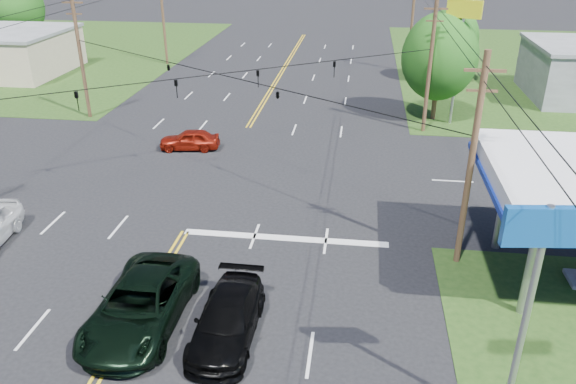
# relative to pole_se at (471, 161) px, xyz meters

# --- Properties ---
(ground) EXTENTS (280.00, 280.00, 0.00)m
(ground) POSITION_rel_pole_se_xyz_m (-13.00, 9.00, -4.92)
(ground) COLOR black
(ground) RESTS_ON ground
(grass_nw) EXTENTS (46.00, 48.00, 0.03)m
(grass_nw) POSITION_rel_pole_se_xyz_m (-48.00, 41.00, -4.92)
(grass_nw) COLOR #1D3A12
(grass_nw) RESTS_ON ground
(stop_bar) EXTENTS (10.00, 0.50, 0.02)m
(stop_bar) POSITION_rel_pole_se_xyz_m (-8.00, 1.00, -4.92)
(stop_bar) COLOR silver
(stop_bar) RESTS_ON ground
(pole_se) EXTENTS (1.60, 0.28, 9.50)m
(pole_se) POSITION_rel_pole_se_xyz_m (0.00, 0.00, 0.00)
(pole_se) COLOR #49341F
(pole_se) RESTS_ON ground
(pole_nw) EXTENTS (1.60, 0.28, 9.50)m
(pole_nw) POSITION_rel_pole_se_xyz_m (-26.00, 18.00, 0.00)
(pole_nw) COLOR #49341F
(pole_nw) RESTS_ON ground
(pole_ne) EXTENTS (1.60, 0.28, 9.50)m
(pole_ne) POSITION_rel_pole_se_xyz_m (0.00, 18.00, 0.00)
(pole_ne) COLOR #49341F
(pole_ne) RESTS_ON ground
(pole_left_far) EXTENTS (1.60, 0.28, 10.00)m
(pole_left_far) POSITION_rel_pole_se_xyz_m (-26.00, 37.00, 0.25)
(pole_left_far) COLOR #49341F
(pole_left_far) RESTS_ON ground
(pole_right_far) EXTENTS (1.60, 0.28, 10.00)m
(pole_right_far) POSITION_rel_pole_se_xyz_m (0.00, 37.00, 0.25)
(pole_right_far) COLOR #49341F
(pole_right_far) RESTS_ON ground
(span_wire_signals) EXTENTS (26.00, 18.00, 1.13)m
(span_wire_signals) POSITION_rel_pole_se_xyz_m (-13.00, 9.00, 1.08)
(span_wire_signals) COLOR black
(span_wire_signals) RESTS_ON ground
(power_lines) EXTENTS (26.04, 100.00, 0.64)m
(power_lines) POSITION_rel_pole_se_xyz_m (-13.00, 7.00, 3.68)
(power_lines) COLOR black
(power_lines) RESTS_ON ground
(tree_right_a) EXTENTS (5.70, 5.70, 8.18)m
(tree_right_a) POSITION_rel_pole_se_xyz_m (1.00, 21.00, -0.05)
(tree_right_a) COLOR #49341F
(tree_right_a) RESTS_ON ground
(tree_right_b) EXTENTS (4.94, 4.94, 7.09)m
(tree_right_b) POSITION_rel_pole_se_xyz_m (3.50, 33.00, -0.70)
(tree_right_b) COLOR #49341F
(tree_right_b) RESTS_ON ground
(tree_far_l) EXTENTS (6.08, 6.08, 8.72)m
(tree_far_l) POSITION_rel_pole_se_xyz_m (-45.00, 41.00, 0.28)
(tree_far_l) COLOR #49341F
(tree_far_l) RESTS_ON ground
(pickup_dkgreen) EXTENTS (3.08, 6.56, 1.81)m
(pickup_dkgreen) POSITION_rel_pole_se_xyz_m (-12.50, -6.14, -4.01)
(pickup_dkgreen) COLOR black
(pickup_dkgreen) RESTS_ON ground
(suv_black) EXTENTS (2.21, 5.33, 1.54)m
(suv_black) POSITION_rel_pole_se_xyz_m (-9.10, -6.40, -4.15)
(suv_black) COLOR black
(suv_black) RESTS_ON ground
(sedan_red) EXTENTS (4.20, 2.13, 1.37)m
(sedan_red) POSITION_rel_pole_se_xyz_m (-16.04, 12.13, -4.23)
(sedan_red) COLOR maroon
(sedan_red) RESTS_ON ground
(polesign_se) EXTENTS (2.22, 0.51, 7.51)m
(polesign_se) POSITION_rel_pole_se_xyz_m (0.10, -9.32, 0.95)
(polesign_se) COLOR #A5A5AA
(polesign_se) RESTS_ON ground
(polesign_ne) EXTENTS (2.37, 1.26, 9.08)m
(polesign_ne) POSITION_rel_pole_se_xyz_m (2.20, 20.06, 2.29)
(polesign_ne) COLOR #A5A5AA
(polesign_ne) RESTS_ON ground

